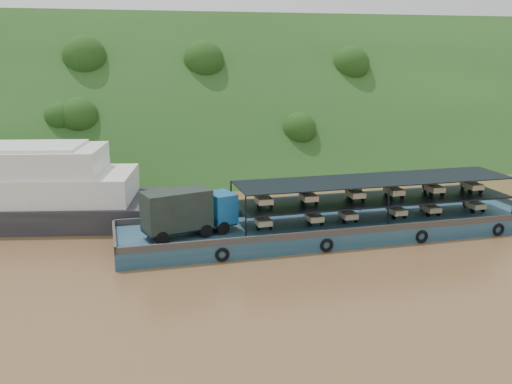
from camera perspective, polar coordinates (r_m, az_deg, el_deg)
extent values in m
plane|color=brown|center=(46.55, 3.34, -4.54)|extent=(160.00, 160.00, 0.00)
cube|color=#193814|center=(80.50, -4.65, 3.37)|extent=(140.00, 39.60, 39.60)
cube|color=#15374C|center=(47.11, 7.76, -3.65)|extent=(35.00, 7.00, 1.20)
cube|color=#592D19|center=(49.89, 6.30, -1.58)|extent=(35.00, 0.20, 0.50)
cube|color=#592D19|center=(43.89, 9.49, -3.88)|extent=(35.00, 0.20, 0.50)
cube|color=#592D19|center=(43.46, -13.98, -4.29)|extent=(0.20, 7.00, 0.50)
torus|color=black|center=(41.10, -3.38, -6.28)|extent=(1.06, 0.26, 1.06)
torus|color=black|center=(43.29, 7.09, -5.30)|extent=(1.06, 0.26, 1.06)
torus|color=black|center=(46.76, 16.26, -4.30)|extent=(1.06, 0.26, 1.06)
torus|color=black|center=(50.64, 23.09, -3.48)|extent=(1.06, 0.26, 1.06)
cylinder|color=black|center=(41.48, -9.42, -4.57)|extent=(1.08, 0.61, 1.02)
cylinder|color=black|center=(43.40, -10.41, -3.77)|extent=(1.08, 0.61, 1.02)
cylinder|color=black|center=(42.71, -5.05, -3.88)|extent=(1.08, 0.61, 1.02)
cylinder|color=black|center=(44.58, -6.20, -3.13)|extent=(1.08, 0.61, 1.02)
cylinder|color=black|center=(43.29, -3.33, -3.60)|extent=(1.08, 0.61, 1.02)
cylinder|color=black|center=(45.14, -4.54, -2.88)|extent=(1.08, 0.61, 1.02)
cube|color=black|center=(43.29, -6.63, -3.46)|extent=(7.27, 3.94, 0.20)
cube|color=#134F88|center=(44.01, -3.50, -1.51)|extent=(2.30, 2.81, 2.24)
cube|color=black|center=(44.28, -2.50, -0.85)|extent=(0.58, 1.99, 0.92)
cube|color=black|center=(42.51, -7.95, -1.75)|extent=(5.35, 3.61, 2.85)
cube|color=black|center=(47.91, 11.72, -0.71)|extent=(23.00, 5.00, 0.12)
cube|color=black|center=(47.53, 11.82, 1.21)|extent=(23.00, 5.00, 0.08)
cylinder|color=black|center=(41.76, -1.02, -2.60)|extent=(0.12, 0.12, 3.30)
cylinder|color=black|center=(46.45, -2.50, -0.90)|extent=(0.12, 0.12, 3.30)
cylinder|color=black|center=(45.77, 13.10, -1.48)|extent=(0.12, 0.12, 3.30)
cylinder|color=black|center=(50.09, 10.46, -0.02)|extent=(0.12, 0.12, 3.30)
cylinder|color=black|center=(55.90, 21.19, 0.71)|extent=(0.12, 0.12, 3.30)
cylinder|color=black|center=(45.90, 0.23, -2.87)|extent=(0.12, 0.52, 0.52)
cylinder|color=black|center=(44.12, 0.21, -3.57)|extent=(0.14, 0.52, 0.52)
cylinder|color=black|center=(44.38, 1.45, -3.47)|extent=(0.14, 0.52, 0.52)
cube|color=beige|center=(44.47, 0.71, -2.97)|extent=(1.15, 1.50, 0.44)
cube|color=red|center=(45.48, 0.32, -2.35)|extent=(0.55, 0.80, 0.80)
cube|color=red|center=(45.15, 0.39, -1.81)|extent=(0.50, 0.10, 0.10)
cylinder|color=black|center=(47.14, 5.22, -2.47)|extent=(0.12, 0.52, 0.52)
cylinder|color=black|center=(45.36, 5.41, -3.14)|extent=(0.14, 0.52, 0.52)
cylinder|color=black|center=(45.70, 6.58, -3.04)|extent=(0.14, 0.52, 0.52)
cube|color=beige|center=(45.74, 5.85, -2.56)|extent=(1.15, 1.50, 0.44)
cube|color=red|center=(46.73, 5.36, -1.96)|extent=(0.55, 0.80, 0.80)
cube|color=red|center=(46.41, 5.46, -1.43)|extent=(0.50, 0.10, 0.10)
cylinder|color=black|center=(48.20, 8.50, -2.20)|extent=(0.12, 0.52, 0.52)
cylinder|color=black|center=(46.42, 8.81, -2.85)|extent=(0.14, 0.52, 0.52)
cylinder|color=black|center=(46.82, 9.93, -2.75)|extent=(0.14, 0.52, 0.52)
cube|color=beige|center=(46.83, 9.22, -2.28)|extent=(1.15, 1.50, 0.44)
cube|color=red|center=(47.79, 8.67, -1.70)|extent=(0.55, 0.80, 0.80)
cube|color=red|center=(47.48, 8.79, -1.18)|extent=(0.50, 0.10, 0.10)
cylinder|color=black|center=(50.06, 13.15, -1.81)|extent=(0.12, 0.52, 0.52)
cylinder|color=black|center=(48.31, 13.61, -2.41)|extent=(0.14, 0.52, 0.52)
cylinder|color=black|center=(48.79, 14.65, -2.31)|extent=(0.14, 0.52, 0.52)
cube|color=beige|center=(48.75, 13.96, -1.87)|extent=(1.15, 1.50, 0.44)
cube|color=red|center=(49.67, 13.34, -1.32)|extent=(0.55, 0.80, 0.80)
cube|color=red|center=(49.38, 13.48, -0.82)|extent=(0.50, 0.10, 0.10)
cylinder|color=black|center=(51.59, 16.26, -1.54)|extent=(0.12, 0.52, 0.52)
cylinder|color=black|center=(49.86, 16.81, -2.11)|extent=(0.14, 0.52, 0.52)
cylinder|color=black|center=(50.38, 17.79, -2.02)|extent=(0.14, 0.52, 0.52)
cube|color=tan|center=(50.32, 17.12, -1.59)|extent=(1.15, 1.50, 0.44)
cube|color=#BA0C24|center=(51.21, 16.47, -1.06)|extent=(0.55, 0.80, 0.80)
cube|color=#BA0C24|center=(50.92, 16.62, -0.58)|extent=(0.50, 0.10, 0.10)
cylinder|color=black|center=(53.90, 20.19, -1.19)|extent=(0.12, 0.52, 0.52)
cylinder|color=black|center=(52.21, 20.85, -1.72)|extent=(0.14, 0.52, 0.52)
cylinder|color=black|center=(52.79, 21.74, -1.64)|extent=(0.14, 0.52, 0.52)
cube|color=#C6B88C|center=(52.69, 21.11, -1.23)|extent=(1.15, 1.50, 0.44)
cube|color=red|center=(53.54, 20.42, -0.73)|extent=(0.55, 0.80, 0.80)
cube|color=red|center=(53.27, 20.58, -0.26)|extent=(0.50, 0.10, 0.10)
cylinder|color=black|center=(45.45, 0.29, -0.79)|extent=(0.12, 0.52, 0.52)
cylinder|color=black|center=(43.64, 0.27, -1.41)|extent=(0.14, 0.52, 0.52)
cylinder|color=black|center=(43.91, 1.53, -1.32)|extent=(0.14, 0.52, 0.52)
cube|color=beige|center=(44.01, 0.78, -0.83)|extent=(1.15, 1.50, 0.44)
cube|color=beige|center=(45.04, 0.39, -0.24)|extent=(0.55, 0.80, 0.80)
cube|color=beige|center=(44.73, 0.46, 0.32)|extent=(0.50, 0.10, 0.10)
cylinder|color=black|center=(46.51, 4.67, -0.49)|extent=(0.12, 0.52, 0.52)
cylinder|color=black|center=(44.71, 4.83, -1.09)|extent=(0.14, 0.52, 0.52)
cylinder|color=black|center=(45.05, 6.03, -1.00)|extent=(0.14, 0.52, 0.52)
cube|color=#C8B08D|center=(45.11, 5.29, -0.52)|extent=(1.15, 1.50, 0.44)
cube|color=navy|center=(46.11, 4.81, 0.05)|extent=(0.55, 0.80, 0.80)
cube|color=navy|center=(45.81, 4.90, 0.59)|extent=(0.50, 0.10, 0.10)
cylinder|color=black|center=(47.98, 9.21, -0.18)|extent=(0.12, 0.52, 0.52)
cylinder|color=black|center=(46.19, 9.54, -0.74)|extent=(0.14, 0.52, 0.52)
cylinder|color=black|center=(46.60, 10.66, -0.66)|extent=(0.14, 0.52, 0.52)
cube|color=#C3B68A|center=(46.62, 9.94, -0.19)|extent=(1.15, 1.50, 0.44)
cube|color=#BC0C0C|center=(47.59, 9.38, 0.34)|extent=(0.55, 0.80, 0.80)
cube|color=#BC0C0C|center=(47.30, 9.50, 0.88)|extent=(0.50, 0.10, 0.10)
cylinder|color=black|center=(49.47, 12.89, 0.08)|extent=(0.12, 0.52, 0.52)
cylinder|color=black|center=(47.70, 13.35, -0.46)|extent=(0.14, 0.52, 0.52)
cylinder|color=black|center=(48.17, 14.40, -0.38)|extent=(0.14, 0.52, 0.52)
cube|color=#BBB384|center=(48.15, 13.71, 0.07)|extent=(1.15, 1.50, 0.44)
cube|color=beige|center=(49.09, 13.09, 0.59)|extent=(0.55, 0.80, 0.80)
cube|color=beige|center=(48.81, 13.23, 1.10)|extent=(0.50, 0.10, 0.10)
cylinder|color=black|center=(51.27, 16.57, 0.33)|extent=(0.12, 0.52, 0.52)
cylinder|color=black|center=(49.53, 17.14, -0.18)|extent=(0.14, 0.52, 0.52)
cylinder|color=black|center=(50.06, 18.12, -0.11)|extent=(0.14, 0.52, 0.52)
cube|color=#C2AC89|center=(50.00, 17.45, 0.33)|extent=(1.15, 1.50, 0.44)
cube|color=#AF0B1F|center=(50.91, 16.79, 0.82)|extent=(0.55, 0.80, 0.80)
cube|color=#AF0B1F|center=(50.64, 16.94, 1.32)|extent=(0.50, 0.10, 0.10)
cylinder|color=black|center=(53.27, 19.98, 0.57)|extent=(0.12, 0.52, 0.52)
cylinder|color=black|center=(51.56, 20.64, 0.08)|extent=(0.14, 0.52, 0.52)
cylinder|color=black|center=(52.14, 21.54, 0.15)|extent=(0.14, 0.52, 0.52)
cube|color=#C9BC8E|center=(52.05, 20.90, 0.57)|extent=(1.15, 1.50, 0.44)
cube|color=#C4B18A|center=(52.92, 20.21, 1.04)|extent=(0.55, 0.80, 0.80)
cube|color=#C4B18A|center=(52.66, 20.37, 1.52)|extent=(0.50, 0.10, 0.10)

